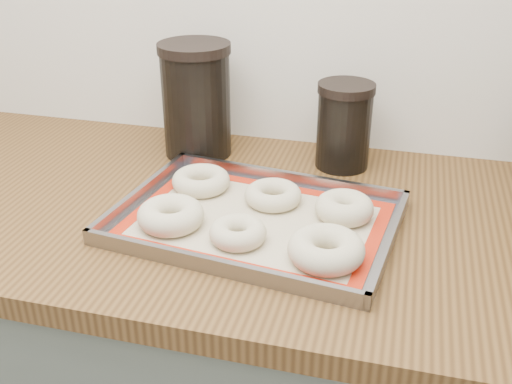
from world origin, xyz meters
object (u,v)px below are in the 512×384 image
(canister_mid, at_px, (344,125))
(bagel_back_mid, at_px, (273,195))
(baking_tray, at_px, (256,220))
(bagel_back_left, at_px, (201,181))
(canister_left, at_px, (196,100))
(bagel_front_left, at_px, (171,215))
(bagel_front_mid, at_px, (238,233))
(bagel_back_right, at_px, (344,208))
(bagel_front_right, at_px, (326,249))

(canister_mid, bearing_deg, bagel_back_mid, -115.55)
(baking_tray, height_order, canister_mid, canister_mid)
(bagel_back_left, xyz_separation_m, canister_left, (-0.07, 0.17, 0.10))
(bagel_front_left, bearing_deg, bagel_back_mid, 39.41)
(bagel_back_left, distance_m, canister_mid, 0.31)
(bagel_front_mid, xyz_separation_m, canister_mid, (0.12, 0.34, 0.07))
(bagel_back_right, relative_size, canister_left, 0.42)
(bagel_front_mid, distance_m, bagel_back_right, 0.19)
(baking_tray, distance_m, bagel_front_mid, 0.07)
(bagel_front_left, bearing_deg, bagel_front_mid, -9.54)
(canister_left, bearing_deg, bagel_front_left, -78.78)
(bagel_back_mid, bearing_deg, baking_tray, -100.53)
(bagel_back_mid, height_order, canister_left, canister_left)
(baking_tray, relative_size, canister_mid, 2.88)
(baking_tray, distance_m, bagel_front_left, 0.14)
(bagel_front_left, relative_size, bagel_front_right, 0.95)
(bagel_front_left, height_order, bagel_back_mid, bagel_front_left)
(bagel_back_mid, bearing_deg, canister_left, 137.49)
(bagel_front_left, relative_size, bagel_back_mid, 1.10)
(baking_tray, xyz_separation_m, canister_mid, (0.11, 0.27, 0.08))
(baking_tray, height_order, canister_left, canister_left)
(baking_tray, relative_size, bagel_front_right, 4.24)
(baking_tray, xyz_separation_m, bagel_back_right, (0.14, 0.05, 0.02))
(bagel_front_left, relative_size, canister_left, 0.48)
(bagel_back_mid, distance_m, canister_mid, 0.23)
(bagel_back_right, bearing_deg, bagel_back_mid, 170.21)
(bagel_front_left, distance_m, canister_left, 0.33)
(bagel_back_right, bearing_deg, bagel_back_left, 171.07)
(bagel_back_left, bearing_deg, bagel_back_mid, -8.15)
(bagel_back_mid, distance_m, canister_left, 0.30)
(bagel_front_left, bearing_deg, baking_tray, 20.49)
(baking_tray, relative_size, canister_left, 2.12)
(bagel_back_mid, relative_size, canister_mid, 0.59)
(bagel_front_right, relative_size, bagel_back_left, 1.09)
(canister_left, xyz_separation_m, canister_mid, (0.30, 0.01, -0.03))
(bagel_back_left, relative_size, canister_mid, 0.63)
(bagel_front_left, distance_m, canister_mid, 0.41)
(bagel_front_right, bearing_deg, canister_mid, 93.58)
(baking_tray, bearing_deg, canister_mid, 68.08)
(baking_tray, xyz_separation_m, bagel_front_left, (-0.13, -0.05, 0.02))
(bagel_front_mid, distance_m, canister_left, 0.39)
(bagel_front_left, bearing_deg, bagel_back_left, 88.52)
(bagel_front_left, xyz_separation_m, bagel_front_mid, (0.12, -0.02, -0.00))
(canister_mid, bearing_deg, bagel_front_mid, -109.47)
(bagel_front_right, xyz_separation_m, bagel_back_mid, (-0.12, 0.16, -0.00))
(bagel_back_right, bearing_deg, canister_left, 147.72)
(bagel_back_mid, bearing_deg, bagel_back_right, -9.79)
(bagel_front_right, distance_m, bagel_back_right, 0.14)
(bagel_back_left, height_order, bagel_back_mid, bagel_back_left)
(bagel_front_mid, distance_m, canister_mid, 0.37)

